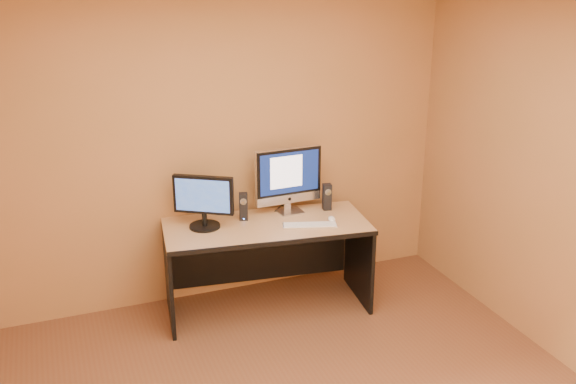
% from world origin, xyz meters
% --- Properties ---
extents(walls, '(4.00, 4.00, 2.60)m').
position_xyz_m(walls, '(0.00, 0.00, 1.30)').
color(walls, '#A76D43').
rests_on(walls, ground).
extents(desk, '(1.69, 0.90, 0.75)m').
position_xyz_m(desk, '(0.29, 1.57, 0.37)').
color(desk, tan).
rests_on(desk, ground).
extents(imac, '(0.58, 0.24, 0.55)m').
position_xyz_m(imac, '(0.56, 1.75, 1.02)').
color(imac, '#BCBCC1').
rests_on(imac, desk).
extents(second_monitor, '(0.54, 0.46, 0.42)m').
position_xyz_m(second_monitor, '(-0.18, 1.68, 0.96)').
color(second_monitor, black).
rests_on(second_monitor, desk).
extents(speaker_left, '(0.09, 0.09, 0.22)m').
position_xyz_m(speaker_left, '(0.15, 1.73, 0.86)').
color(speaker_left, black).
rests_on(speaker_left, desk).
extents(speaker_right, '(0.08, 0.08, 0.22)m').
position_xyz_m(speaker_right, '(0.87, 1.70, 0.86)').
color(speaker_right, black).
rests_on(speaker_right, desk).
extents(keyboard, '(0.45, 0.24, 0.02)m').
position_xyz_m(keyboard, '(0.60, 1.41, 0.76)').
color(keyboard, silver).
rests_on(keyboard, desk).
extents(mouse, '(0.08, 0.11, 0.04)m').
position_xyz_m(mouse, '(0.80, 1.45, 0.76)').
color(mouse, white).
rests_on(mouse, desk).
extents(cable_a, '(0.04, 0.22, 0.01)m').
position_xyz_m(cable_a, '(0.56, 1.88, 0.75)').
color(cable_a, black).
rests_on(cable_a, desk).
extents(cable_b, '(0.13, 0.14, 0.01)m').
position_xyz_m(cable_b, '(0.50, 1.87, 0.75)').
color(cable_b, black).
rests_on(cable_b, desk).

